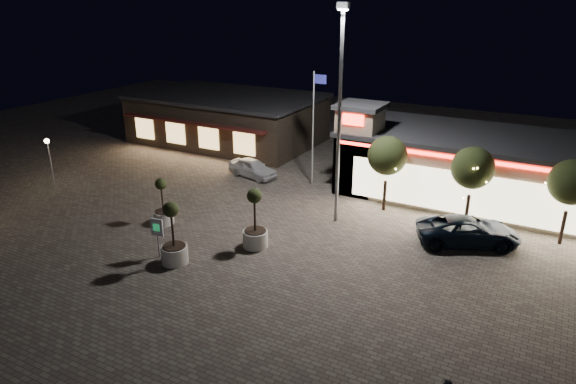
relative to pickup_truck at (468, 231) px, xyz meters
The scene contains 15 objects.
ground 12.85m from the pickup_truck, 137.95° to the right, with size 90.00×90.00×0.00m, color #685F54.
retail_building 7.37m from the pickup_truck, 90.15° to the left, with size 20.40×8.40×6.10m.
restaurant_building 26.17m from the pickup_truck, 154.18° to the left, with size 16.40×11.00×4.30m.
floodlight_pole 9.81m from the pickup_truck, behind, with size 0.60×0.40×12.38m.
flagpole 12.88m from the pickup_truck, 158.90° to the left, with size 0.95×0.10×8.00m.
lamp_post_west 27.96m from the pickup_truck, behind, with size 0.36×0.36×3.48m.
string_tree_a 6.65m from the pickup_truck, 156.43° to the left, with size 2.42×2.42×4.79m.
string_tree_b 3.73m from the pickup_truck, 102.29° to the left, with size 2.42×2.42×4.79m.
string_tree_c 5.80m from the pickup_truck, 28.30° to the left, with size 2.42×2.42×4.79m.
pickup_truck is the anchor object (origin of this frame).
white_sedan 16.61m from the pickup_truck, 166.67° to the left, with size 1.62×4.02×1.37m, color white.
planter_left 17.33m from the pickup_truck, 160.38° to the right, with size 1.16×1.16×2.85m.
planter_mid 15.64m from the pickup_truck, 143.89° to the right, with size 1.35×1.35×3.32m.
planter_right 11.53m from the pickup_truck, 150.03° to the right, with size 1.36×1.36×3.33m.
valet_sign 16.52m from the pickup_truck, 146.34° to the right, with size 0.71×0.15×2.16m.
Camera 1 is at (12.89, -18.17, 12.73)m, focal length 32.00 mm.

